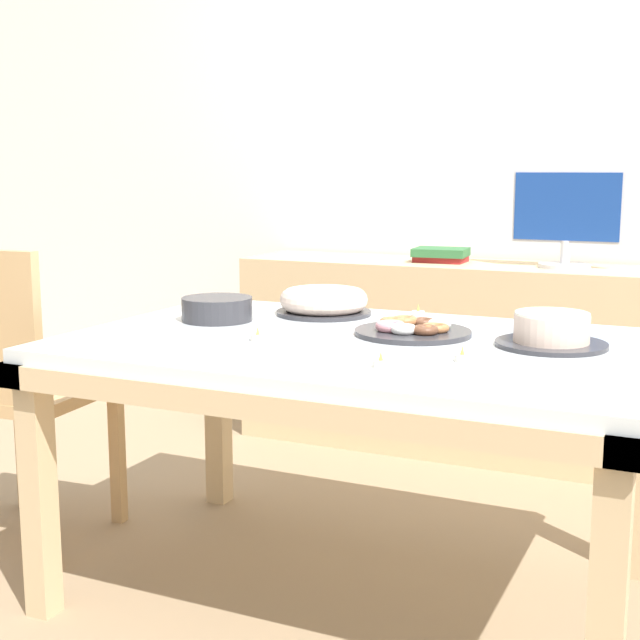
{
  "coord_description": "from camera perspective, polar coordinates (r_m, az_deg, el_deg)",
  "views": [
    {
      "loc": [
        0.88,
        -2.14,
        1.17
      ],
      "look_at": [
        -0.07,
        -0.09,
        0.78
      ],
      "focal_mm": 50.0,
      "sensor_mm": 36.0,
      "label": 1
    }
  ],
  "objects": [
    {
      "name": "dining_table",
      "position": [
        2.38,
        2.44,
        -3.21
      ],
      "size": [
        1.55,
        1.02,
        0.72
      ],
      "color": "silver",
      "rests_on": "ground"
    },
    {
      "name": "tealight_near_cakes",
      "position": [
        2.03,
        3.91,
        -2.75
      ],
      "size": [
        0.04,
        0.04,
        0.04
      ],
      "color": "silver",
      "rests_on": "dining_table"
    },
    {
      "name": "tealight_left_edge",
      "position": [
        2.34,
        -4.0,
        -1.08
      ],
      "size": [
        0.04,
        0.04,
        0.04
      ],
      "color": "silver",
      "rests_on": "dining_table"
    },
    {
      "name": "book_stack",
      "position": [
        3.71,
        7.74,
        4.17
      ],
      "size": [
        0.23,
        0.19,
        0.06
      ],
      "color": "maroon",
      "rests_on": "sideboard"
    },
    {
      "name": "plate_stack",
      "position": [
        2.65,
        -6.6,
        0.71
      ],
      "size": [
        0.21,
        0.21,
        0.07
      ],
      "color": "#333338",
      "rests_on": "dining_table"
    },
    {
      "name": "pastry_platter",
      "position": [
        2.43,
        5.91,
        -0.6
      ],
      "size": [
        0.32,
        0.32,
        0.04
      ],
      "color": "#333338",
      "rests_on": "dining_table"
    },
    {
      "name": "tealight_right_edge",
      "position": [
        2.74,
        6.3,
        0.45
      ],
      "size": [
        0.04,
        0.04,
        0.04
      ],
      "color": "silver",
      "rests_on": "dining_table"
    },
    {
      "name": "wall_back",
      "position": [
        3.93,
        12.11,
        11.39
      ],
      "size": [
        8.0,
        0.1,
        2.6
      ],
      "primitive_type": "cube",
      "color": "white",
      "rests_on": "ground"
    },
    {
      "name": "tealight_near_front",
      "position": [
        2.11,
        9.09,
        -2.35
      ],
      "size": [
        0.04,
        0.04,
        0.04
      ],
      "color": "silver",
      "rests_on": "dining_table"
    },
    {
      "name": "cake_golden_bundt",
      "position": [
        2.75,
        0.24,
        1.18
      ],
      "size": [
        0.29,
        0.29,
        0.08
      ],
      "color": "#333338",
      "rests_on": "dining_table"
    },
    {
      "name": "computer_monitor",
      "position": [
        3.58,
        15.5,
        6.26
      ],
      "size": [
        0.42,
        0.2,
        0.38
      ],
      "color": "silver",
      "rests_on": "sideboard"
    },
    {
      "name": "chair",
      "position": [
        2.89,
        -19.1,
        -3.76
      ],
      "size": [
        0.45,
        0.45,
        0.94
      ],
      "color": "tan",
      "rests_on": "ground"
    },
    {
      "name": "ground_plane",
      "position": [
        2.6,
        2.33,
        -17.08
      ],
      "size": [
        12.0,
        12.0,
        0.0
      ],
      "primitive_type": "plane",
      "color": "#997F60"
    },
    {
      "name": "cake_chocolate_round",
      "position": [
        2.33,
        14.6,
        -0.73
      ],
      "size": [
        0.28,
        0.28,
        0.09
      ],
      "color": "#333338",
      "rests_on": "dining_table"
    },
    {
      "name": "sideboard",
      "position": [
        3.72,
        10.59,
        -2.5
      ],
      "size": [
        2.07,
        0.44,
        0.79
      ],
      "color": "#D1B284",
      "rests_on": "ground"
    }
  ]
}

